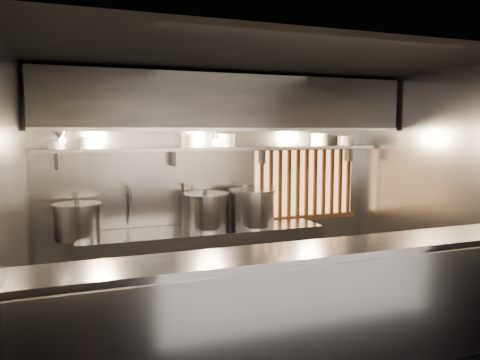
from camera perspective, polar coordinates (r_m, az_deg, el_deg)
floor at (r=5.16m, az=2.52°, el=-18.10°), size 4.50×4.50×0.00m
ceiling at (r=4.75m, az=2.68°, el=14.40°), size 4.50×4.50×0.00m
wall_back at (r=6.15m, az=-2.88°, el=-0.56°), size 4.50×0.00×4.50m
wall_left at (r=4.40m, az=-25.51°, el=-3.83°), size 0.00×3.00×3.00m
wall_right at (r=6.00m, az=22.78°, el=-1.21°), size 0.00×3.00×3.00m
serving_counter at (r=4.14m, az=7.95°, el=-15.91°), size 4.50×0.56×1.13m
cooking_bench at (r=5.91m, az=-4.55°, el=-10.27°), size 3.00×0.70×0.90m
bowl_shelf at (r=5.95m, az=-2.38°, el=3.85°), size 4.40×0.34×0.04m
exhaust_hood at (r=5.74m, az=-1.71°, el=9.20°), size 4.40×0.81×0.65m
wood_screen at (r=6.62m, az=8.02°, el=-0.32°), size 1.56×0.09×1.04m
faucet_left at (r=5.79m, az=-13.39°, el=-2.07°), size 0.04×0.30×0.50m
faucet_right at (r=5.92m, az=-6.65°, el=-1.78°), size 0.04×0.30×0.50m
heat_lamp at (r=5.18m, az=-21.15°, el=5.18°), size 0.25×0.35×0.20m
pendant_bulb at (r=5.80m, az=-2.96°, el=4.59°), size 0.09×0.09×0.19m
stock_pot_left at (r=5.58m, az=-19.21°, el=-4.70°), size 0.66×0.66×0.44m
stock_pot_mid at (r=5.95m, az=1.46°, el=-3.36°), size 0.70×0.70×0.51m
stock_pot_right at (r=5.80m, az=-4.28°, el=-3.76°), size 0.62×0.62×0.48m
bowl_stack_0 at (r=5.65m, az=-21.53°, el=3.99°), size 0.20×0.20×0.09m
bowl_stack_1 at (r=5.65m, az=-17.93°, el=4.31°), size 0.22×0.22×0.13m
bowl_stack_2 at (r=5.83m, az=-6.14°, el=4.80°), size 0.23×0.23×0.17m
bowl_stack_3 at (r=5.97m, az=-1.68°, el=4.86°), size 0.23×0.23×0.17m
bowl_stack_4 at (r=6.53m, az=9.63°, el=4.89°), size 0.24×0.24×0.17m
bowl_stack_5 at (r=6.74m, az=12.66°, el=4.70°), size 0.22×0.22×0.13m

